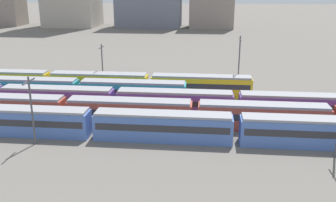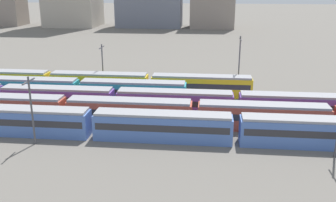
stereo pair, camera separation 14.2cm
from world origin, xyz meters
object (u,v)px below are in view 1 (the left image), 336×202
(train_track_0, at_px, (163,126))
(catenary_pole_1, at_px, (239,62))
(catenary_pole_2, at_px, (31,107))
(train_track_1, at_px, (195,114))
(train_track_2, at_px, (236,104))
(catenary_pole_3, at_px, (102,64))
(train_track_3, at_px, (27,88))
(train_track_4, at_px, (99,83))

(train_track_0, relative_size, catenary_pole_1, 8.90)
(catenary_pole_1, xyz_separation_m, catenary_pole_2, (-27.36, -26.63, -0.85))
(train_track_1, height_order, train_track_2, same)
(train_track_2, xyz_separation_m, catenary_pole_3, (-24.51, 13.30, 2.91))
(train_track_1, relative_size, catenary_pole_2, 12.69)
(catenary_pole_1, bearing_deg, train_track_0, -115.57)
(train_track_3, relative_size, train_track_4, 1.00)
(train_track_1, xyz_separation_m, catenary_pole_2, (-20.07, -8.28, 3.06))
(train_track_4, height_order, catenary_pole_1, catenary_pole_1)
(train_track_1, height_order, catenary_pole_1, catenary_pole_1)
(catenary_pole_3, bearing_deg, train_track_0, -58.69)
(catenary_pole_1, bearing_deg, train_track_3, -167.91)
(train_track_0, xyz_separation_m, train_track_2, (10.09, 10.40, 0.00))
(train_track_0, xyz_separation_m, train_track_3, (-25.85, 15.60, -0.00))
(train_track_1, bearing_deg, catenary_pole_2, -157.59)
(train_track_1, relative_size, train_track_2, 1.00)
(train_track_0, xyz_separation_m, train_track_4, (-14.35, 20.80, -0.00))
(catenary_pole_1, bearing_deg, catenary_pole_2, -135.77)
(train_track_4, bearing_deg, catenary_pole_1, 6.13)
(train_track_0, xyz_separation_m, catenary_pole_1, (11.27, 23.55, 3.91))
(train_track_0, relative_size, catenary_pole_2, 10.55)
(catenary_pole_3, bearing_deg, catenary_pole_1, -0.33)
(train_track_2, height_order, catenary_pole_3, catenary_pole_3)
(catenary_pole_1, height_order, catenary_pole_2, catenary_pole_1)
(train_track_3, distance_m, catenary_pole_2, 21.29)
(train_track_0, height_order, catenary_pole_3, catenary_pole_3)
(train_track_3, distance_m, catenary_pole_3, 14.31)
(train_track_1, height_order, catenary_pole_3, catenary_pole_3)
(train_track_4, bearing_deg, train_track_0, -55.39)
(train_track_3, height_order, catenary_pole_1, catenary_pole_1)
(train_track_1, height_order, catenary_pole_2, catenary_pole_2)
(train_track_1, xyz_separation_m, catenary_pole_1, (7.28, 18.35, 3.91))
(catenary_pole_3, bearing_deg, train_track_3, -144.70)
(train_track_1, bearing_deg, train_track_2, 40.40)
(train_track_2, relative_size, catenary_pole_2, 12.69)
(train_track_3, xyz_separation_m, train_track_4, (11.49, 5.20, 0.00))
(catenary_pole_2, height_order, catenary_pole_3, catenary_pole_2)
(train_track_0, height_order, train_track_2, same)
(train_track_3, distance_m, train_track_4, 12.62)
(train_track_0, relative_size, train_track_4, 1.68)
(train_track_3, relative_size, catenary_pole_2, 6.29)
(train_track_2, xyz_separation_m, train_track_3, (-35.94, 5.20, -0.00))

